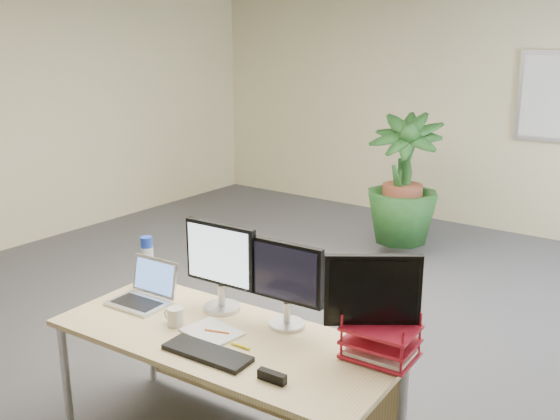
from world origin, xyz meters
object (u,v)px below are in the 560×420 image
Objects in this scene: desk at (235,353)px; monitor_left at (220,261)px; floor_plant at (403,184)px; laptop at (145,292)px; monitor_right at (287,279)px.

monitor_left is at bearing 146.63° from desk.
desk is 3.70× the size of monitor_left.
monitor_left is (-0.21, 0.14, 0.43)m from desk.
monitor_left is at bearing -82.56° from floor_plant.
floor_plant is 4.43× the size of laptop.
floor_plant is 3.27m from monitor_right.
floor_plant is at bearing 89.88° from laptop.
floor_plant reaches higher than monitor_left.
floor_plant is 3.01× the size of monitor_left.
monitor_right is 0.89m from laptop.
desk is 0.50m from monitor_left.
laptop is (-0.63, -0.04, 0.20)m from desk.
desk is at bearing 3.48° from laptop.
monitor_left is 0.42m from monitor_right.
floor_plant is at bearing 100.65° from desk.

